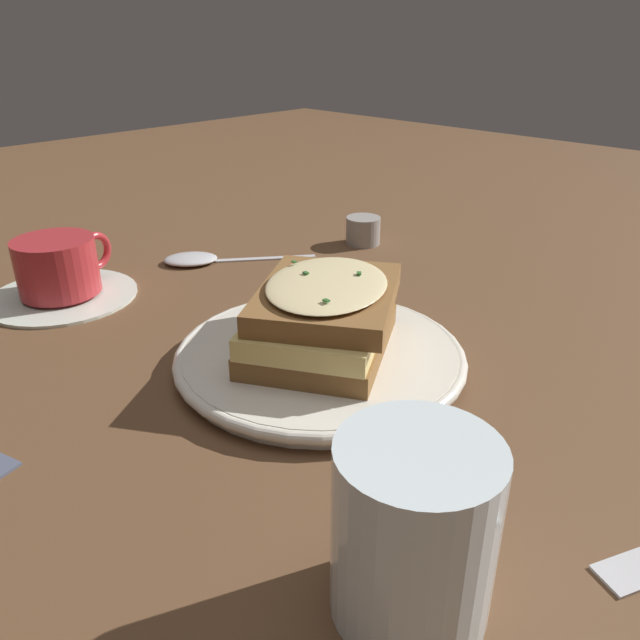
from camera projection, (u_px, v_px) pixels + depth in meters
ground_plane at (290, 365)px, 0.53m from camera, size 2.40×2.40×0.00m
dinner_plate at (320, 356)px, 0.52m from camera, size 0.24×0.24×0.02m
sandwich at (323, 316)px, 0.51m from camera, size 0.18×0.16×0.06m
teacup_with_saucer at (59, 273)px, 0.64m from camera, size 0.15×0.15×0.06m
water_glass at (414, 531)px, 0.29m from camera, size 0.08×0.08×0.10m
spoon at (199, 259)px, 0.75m from camera, size 0.16×0.13×0.01m
condiment_pot at (363, 231)px, 0.80m from camera, size 0.04×0.04×0.04m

